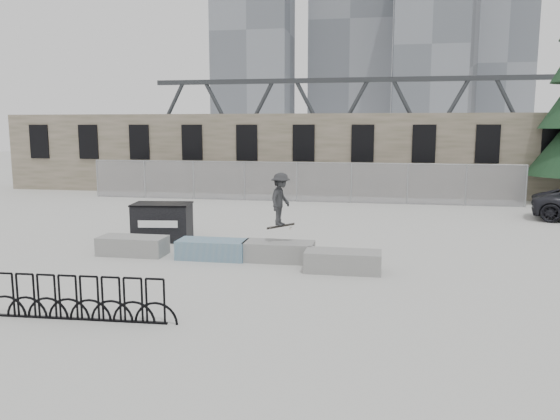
{
  "coord_description": "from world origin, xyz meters",
  "views": [
    {
      "loc": [
        4.09,
        -14.85,
        3.81
      ],
      "look_at": [
        1.18,
        1.2,
        1.3
      ],
      "focal_mm": 35.0,
      "sensor_mm": 36.0,
      "label": 1
    }
  ],
  "objects_px": {
    "planter_far_left": "(133,245)",
    "planter_center_right": "(279,251)",
    "skateboarder": "(281,199)",
    "planter_offset": "(343,260)",
    "dumpster": "(162,222)",
    "planter_center_left": "(212,248)",
    "bike_rack": "(79,299)"
  },
  "relations": [
    {
      "from": "planter_center_right",
      "to": "planter_offset",
      "type": "xyz_separation_m",
      "value": [
        1.89,
        -0.84,
        0.0
      ]
    },
    {
      "from": "dumpster",
      "to": "skateboarder",
      "type": "distance_m",
      "value": 4.98
    },
    {
      "from": "planter_far_left",
      "to": "bike_rack",
      "type": "xyz_separation_m",
      "value": [
        1.42,
        -5.42,
        0.14
      ]
    },
    {
      "from": "planter_far_left",
      "to": "planter_center_left",
      "type": "distance_m",
      "value": 2.49
    },
    {
      "from": "planter_center_left",
      "to": "dumpster",
      "type": "relative_size",
      "value": 0.98
    },
    {
      "from": "planter_far_left",
      "to": "planter_center_right",
      "type": "xyz_separation_m",
      "value": [
        4.43,
        0.04,
        0.0
      ]
    },
    {
      "from": "planter_offset",
      "to": "planter_far_left",
      "type": "bearing_deg",
      "value": 172.76
    },
    {
      "from": "planter_far_left",
      "to": "skateboarder",
      "type": "relative_size",
      "value": 1.24
    },
    {
      "from": "planter_center_right",
      "to": "planter_offset",
      "type": "bearing_deg",
      "value": -23.98
    },
    {
      "from": "planter_far_left",
      "to": "skateboarder",
      "type": "height_order",
      "value": "skateboarder"
    },
    {
      "from": "bike_rack",
      "to": "planter_center_right",
      "type": "bearing_deg",
      "value": 61.09
    },
    {
      "from": "planter_center_left",
      "to": "bike_rack",
      "type": "bearing_deg",
      "value": -101.23
    },
    {
      "from": "dumpster",
      "to": "skateboarder",
      "type": "bearing_deg",
      "value": -32.12
    },
    {
      "from": "planter_center_left",
      "to": "bike_rack",
      "type": "relative_size",
      "value": 0.5
    },
    {
      "from": "planter_center_right",
      "to": "bike_rack",
      "type": "distance_m",
      "value": 6.23
    },
    {
      "from": "planter_center_left",
      "to": "skateboarder",
      "type": "xyz_separation_m",
      "value": [
        1.99,
        0.17,
        1.47
      ]
    },
    {
      "from": "planter_far_left",
      "to": "skateboarder",
      "type": "xyz_separation_m",
      "value": [
        4.47,
        0.13,
        1.47
      ]
    },
    {
      "from": "planter_far_left",
      "to": "planter_offset",
      "type": "bearing_deg",
      "value": -7.24
    },
    {
      "from": "planter_offset",
      "to": "dumpster",
      "type": "height_order",
      "value": "dumpster"
    },
    {
      "from": "planter_offset",
      "to": "skateboarder",
      "type": "xyz_separation_m",
      "value": [
        -1.84,
        0.94,
        1.47
      ]
    },
    {
      "from": "planter_far_left",
      "to": "skateboarder",
      "type": "distance_m",
      "value": 4.71
    },
    {
      "from": "planter_far_left",
      "to": "planter_offset",
      "type": "distance_m",
      "value": 6.37
    },
    {
      "from": "planter_offset",
      "to": "dumpster",
      "type": "relative_size",
      "value": 0.98
    },
    {
      "from": "planter_offset",
      "to": "bike_rack",
      "type": "bearing_deg",
      "value": -136.69
    },
    {
      "from": "planter_offset",
      "to": "planter_center_left",
      "type": "bearing_deg",
      "value": 168.74
    },
    {
      "from": "planter_center_left",
      "to": "planter_far_left",
      "type": "bearing_deg",
      "value": 179.08
    },
    {
      "from": "planter_center_left",
      "to": "skateboarder",
      "type": "distance_m",
      "value": 2.48
    },
    {
      "from": "planter_center_left",
      "to": "skateboarder",
      "type": "bearing_deg",
      "value": 5.02
    },
    {
      "from": "planter_far_left",
      "to": "dumpster",
      "type": "height_order",
      "value": "dumpster"
    },
    {
      "from": "planter_far_left",
      "to": "planter_center_right",
      "type": "bearing_deg",
      "value": 0.47
    },
    {
      "from": "planter_center_left",
      "to": "bike_rack",
      "type": "distance_m",
      "value": 5.49
    },
    {
      "from": "bike_rack",
      "to": "skateboarder",
      "type": "distance_m",
      "value": 6.48
    }
  ]
}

